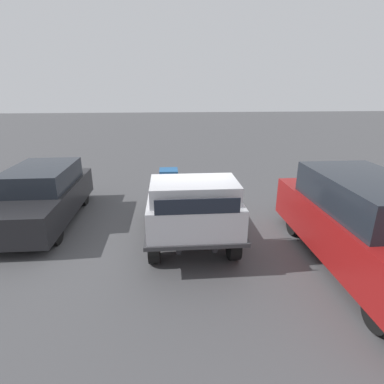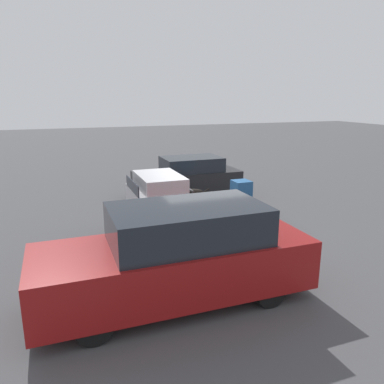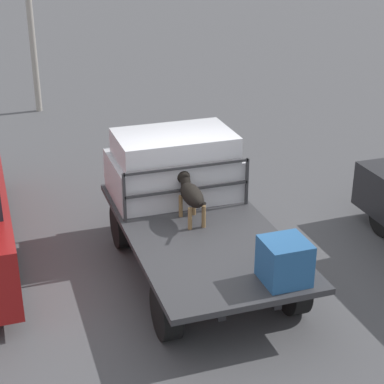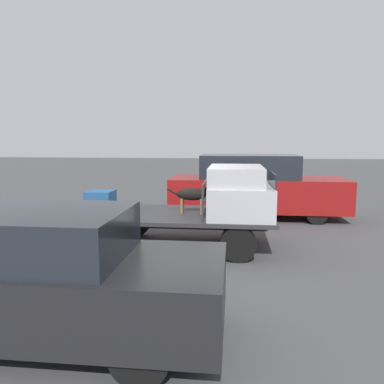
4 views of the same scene
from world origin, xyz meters
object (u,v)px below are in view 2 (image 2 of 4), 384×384
at_px(flatbed_truck, 199,213).
at_px(dog, 190,194).
at_px(cargo_crate, 241,189).
at_px(parked_pickup_far, 178,256).
at_px(parked_sedan, 188,176).

bearing_deg(flatbed_truck, dog, 6.13).
distance_m(cargo_crate, parked_pickup_far, 5.24).
distance_m(dog, cargo_crate, 2.02).
relative_size(flatbed_truck, dog, 3.65).
relative_size(dog, cargo_crate, 2.04).
relative_size(flatbed_truck, cargo_crate, 7.44).
xyz_separation_m(dog, cargo_crate, (-1.94, -0.54, -0.15)).
distance_m(flatbed_truck, parked_pickup_far, 3.91).
relative_size(flatbed_truck, parked_sedan, 0.96).
bearing_deg(dog, flatbed_truck, -169.71).
distance_m(flatbed_truck, parked_sedan, 4.14).
bearing_deg(parked_sedan, parked_pickup_far, 70.81).
xyz_separation_m(flatbed_truck, parked_pickup_far, (1.79, 3.46, 0.37)).
distance_m(parked_sedan, parked_pickup_far, 7.98).
height_order(dog, parked_sedan, parked_sedan).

